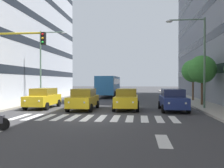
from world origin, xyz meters
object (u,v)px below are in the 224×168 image
object	(u,v)px
car_3	(43,98)
street_lamp_left	(198,53)
street_lamp_right	(45,58)
car_0	(173,100)
bus_behind_traffic	(109,84)
street_tree_1	(202,69)
car_2	(84,99)
traffic_light_gantry	(0,59)
street_tree_2	(193,71)
car_1	(127,99)

from	to	relation	value
car_3	street_lamp_left	bearing A→B (deg)	-178.78
street_lamp_left	street_lamp_right	xyz separation A→B (m)	(15.22, -5.63, 0.20)
car_0	street_lamp_right	bearing A→B (deg)	-26.88
bus_behind_traffic	street_tree_1	world-z (taller)	street_tree_1
car_2	street_tree_1	world-z (taller)	street_tree_1
traffic_light_gantry	street_tree_1	world-z (taller)	traffic_light_gantry
street_lamp_right	street_tree_2	distance (m)	16.83
street_tree_2	car_3	bearing A→B (deg)	30.27
car_1	car_2	xyz separation A→B (m)	(3.48, 0.52, 0.00)
car_3	street_tree_1	size ratio (longest dim) A/B	0.97
car_0	traffic_light_gantry	bearing A→B (deg)	23.92
bus_behind_traffic	street_tree_2	size ratio (longest dim) A/B	2.27
car_3	street_tree_1	world-z (taller)	street_tree_1
car_1	traffic_light_gantry	world-z (taller)	traffic_light_gantry
car_2	street_lamp_left	size ratio (longest dim) A/B	0.60
street_lamp_left	street_tree_2	world-z (taller)	street_lamp_left
traffic_light_gantry	car_0	bearing A→B (deg)	-156.08
bus_behind_traffic	street_lamp_left	size ratio (longest dim) A/B	1.43
car_3	bus_behind_traffic	bearing A→B (deg)	-103.28
traffic_light_gantry	street_lamp_right	xyz separation A→B (m)	(1.75, -11.67, 1.17)
car_3	car_1	bearing A→B (deg)	177.63
car_0	street_lamp_left	world-z (taller)	street_lamp_left
car_2	traffic_light_gantry	bearing A→B (deg)	49.52
car_1	car_2	world-z (taller)	same
bus_behind_traffic	street_tree_2	bearing A→B (deg)	144.88
car_1	car_2	distance (m)	3.52
car_0	street_tree_2	bearing A→B (deg)	-110.99
car_1	street_tree_1	size ratio (longest dim) A/B	0.97
car_0	street_lamp_left	distance (m)	4.45
street_tree_1	street_tree_2	xyz separation A→B (m)	(-0.32, -5.21, 0.07)
car_2	street_tree_2	world-z (taller)	street_tree_2
car_0	street_lamp_right	size ratio (longest dim) A/B	0.57
street_lamp_right	bus_behind_traffic	bearing A→B (deg)	-120.98
car_3	bus_behind_traffic	size ratio (longest dim) A/B	0.42
car_1	traffic_light_gantry	size ratio (longest dim) A/B	0.81
bus_behind_traffic	traffic_light_gantry	xyz separation A→B (m)	(4.22, 21.61, 1.84)
car_3	street_lamp_left	xyz separation A→B (m)	(-12.99, -0.28, 3.77)
car_1	street_lamp_left	distance (m)	6.92
car_1	street_lamp_right	size ratio (longest dim) A/B	0.57
car_2	bus_behind_traffic	bearing A→B (deg)	-90.00
car_0	street_tree_1	distance (m)	5.63
car_1	bus_behind_traffic	distance (m)	16.55
car_0	car_3	xyz separation A→B (m)	(10.87, -0.73, 0.00)
bus_behind_traffic	street_tree_2	distance (m)	13.08
car_0	bus_behind_traffic	world-z (taller)	bus_behind_traffic
car_0	street_tree_2	distance (m)	10.10
car_3	street_tree_1	distance (m)	14.62
car_2	car_1	bearing A→B (deg)	-171.52
traffic_light_gantry	street_lamp_left	xyz separation A→B (m)	(-13.47, -6.04, 0.96)
street_lamp_left	street_tree_2	distance (m)	8.30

